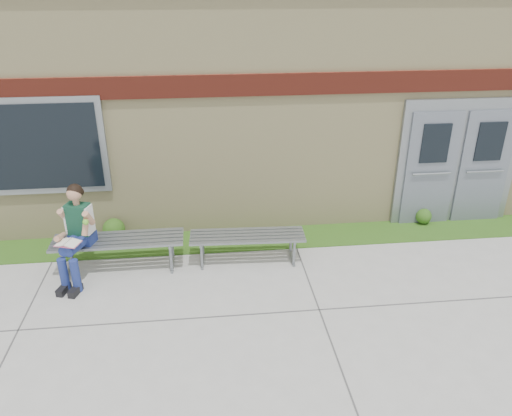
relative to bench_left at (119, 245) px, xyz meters
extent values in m
plane|color=#9E9E99|center=(1.86, -1.92, -0.40)|extent=(80.00, 80.00, 0.00)
cube|color=#234D14|center=(1.86, 0.68, -0.39)|extent=(16.00, 0.80, 0.02)
cube|color=beige|center=(1.86, 4.08, 1.60)|extent=(16.00, 6.00, 4.00)
cube|color=maroon|center=(1.86, 1.05, 2.20)|extent=(16.00, 0.06, 0.35)
cube|color=gray|center=(-1.14, 1.04, 1.30)|extent=(1.90, 0.08, 1.60)
cube|color=black|center=(-1.14, 1.00, 1.30)|extent=(1.70, 0.04, 1.40)
cube|color=gray|center=(5.86, 1.04, 0.75)|extent=(2.20, 0.08, 2.30)
cube|color=slate|center=(5.36, 0.99, 0.65)|extent=(0.92, 0.06, 2.10)
cube|color=slate|center=(6.36, 0.99, 0.65)|extent=(0.92, 0.06, 2.10)
cube|color=gray|center=(0.00, 0.00, 0.10)|extent=(2.00, 0.57, 0.04)
cube|color=gray|center=(-0.80, 0.00, -0.17)|extent=(0.05, 0.55, 0.45)
cube|color=gray|center=(0.80, 0.00, -0.17)|extent=(0.05, 0.55, 0.45)
cube|color=gray|center=(2.00, 0.00, 0.05)|extent=(1.83, 0.58, 0.04)
cube|color=gray|center=(1.28, 0.00, -0.19)|extent=(0.07, 0.50, 0.41)
cube|color=gray|center=(2.72, 0.00, -0.19)|extent=(0.07, 0.50, 0.41)
cube|color=navy|center=(-0.50, -0.06, 0.20)|extent=(0.41, 0.34, 0.17)
cube|color=#103B24|center=(-0.51, -0.08, 0.52)|extent=(0.38, 0.30, 0.48)
sphere|color=tan|center=(-0.51, -0.09, 0.94)|extent=(0.27, 0.27, 0.22)
sphere|color=black|center=(-0.50, -0.07, 0.96)|extent=(0.29, 0.29, 0.23)
cylinder|color=navy|center=(-0.67, -0.29, 0.22)|extent=(0.28, 0.46, 0.16)
cylinder|color=navy|center=(-0.49, -0.34, 0.22)|extent=(0.28, 0.46, 0.16)
cylinder|color=navy|center=(-0.72, -0.53, -0.14)|extent=(0.12, 0.12, 0.52)
cylinder|color=navy|center=(-0.54, -0.59, -0.14)|extent=(0.12, 0.12, 0.52)
cube|color=black|center=(-0.74, -0.60, -0.35)|extent=(0.18, 0.29, 0.10)
cube|color=black|center=(-0.56, -0.66, -0.35)|extent=(0.18, 0.29, 0.10)
cylinder|color=tan|center=(-0.71, -0.08, 0.59)|extent=(0.16, 0.25, 0.28)
cylinder|color=tan|center=(-0.34, -0.19, 0.59)|extent=(0.16, 0.25, 0.28)
cube|color=white|center=(-0.62, -0.43, 0.33)|extent=(0.38, 0.31, 0.02)
cube|color=#CB4C7B|center=(-0.62, -0.43, 0.31)|extent=(0.38, 0.32, 0.01)
sphere|color=#68B530|center=(-0.35, -0.34, 0.60)|extent=(0.09, 0.09, 0.09)
sphere|color=#234D14|center=(-0.23, 0.93, -0.19)|extent=(0.38, 0.38, 0.38)
sphere|color=#234D14|center=(5.34, 0.93, -0.24)|extent=(0.29, 0.29, 0.29)
camera|label=1|loc=(1.38, -6.91, 3.81)|focal=35.00mm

